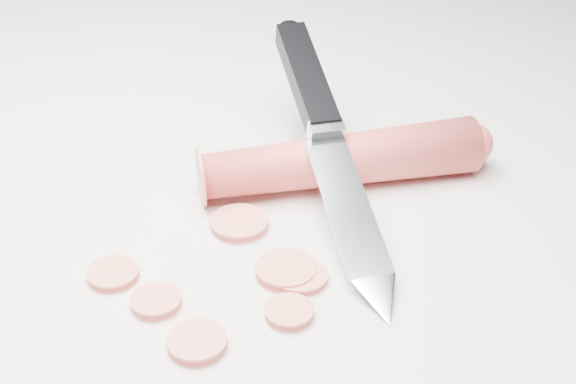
% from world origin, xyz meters
% --- Properties ---
extents(ground, '(2.40, 2.40, 0.00)m').
position_xyz_m(ground, '(0.00, 0.00, 0.00)').
color(ground, white).
rests_on(ground, ground).
extents(carrot, '(0.19, 0.16, 0.04)m').
position_xyz_m(carrot, '(0.03, 0.09, 0.02)').
color(carrot, '#D73A38').
rests_on(carrot, ground).
extents(carrot_slice_0, '(0.03, 0.03, 0.01)m').
position_xyz_m(carrot_slice_0, '(-0.06, -0.07, 0.00)').
color(carrot_slice_0, '#F37859').
rests_on(carrot_slice_0, ground).
extents(carrot_slice_1, '(0.03, 0.03, 0.01)m').
position_xyz_m(carrot_slice_1, '(0.02, -0.11, 0.00)').
color(carrot_slice_1, '#F37859').
rests_on(carrot_slice_1, ground).
extents(carrot_slice_2, '(0.04, 0.04, 0.01)m').
position_xyz_m(carrot_slice_2, '(0.05, -0.03, 0.00)').
color(carrot_slice_2, '#F37859').
rests_on(carrot_slice_2, ground).
extents(carrot_slice_3, '(0.03, 0.03, 0.01)m').
position_xyz_m(carrot_slice_3, '(-0.02, -0.08, 0.00)').
color(carrot_slice_3, '#F37859').
rests_on(carrot_slice_3, ground).
extents(carrot_slice_4, '(0.04, 0.04, 0.01)m').
position_xyz_m(carrot_slice_4, '(0.04, -0.03, 0.00)').
color(carrot_slice_4, '#F37859').
rests_on(carrot_slice_4, ground).
extents(carrot_slice_5, '(0.04, 0.04, 0.01)m').
position_xyz_m(carrot_slice_5, '(-0.01, 0.01, 0.00)').
color(carrot_slice_5, '#F37859').
rests_on(carrot_slice_5, ground).
extents(carrot_slice_6, '(0.03, 0.03, 0.01)m').
position_xyz_m(carrot_slice_6, '(0.06, -0.06, 0.00)').
color(carrot_slice_6, '#F37859').
rests_on(carrot_slice_6, ground).
extents(kitchen_knife, '(0.20, 0.25, 0.09)m').
position_xyz_m(kitchen_knife, '(0.03, 0.07, 0.04)').
color(kitchen_knife, silver).
rests_on(kitchen_knife, ground).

